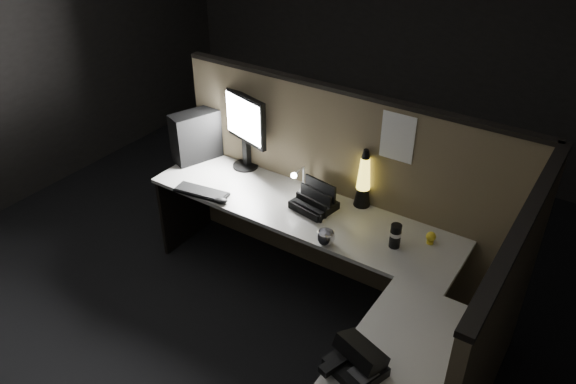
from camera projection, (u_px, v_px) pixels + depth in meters
The scene contains 17 objects.
floor at pixel (271, 344), 3.82m from camera, with size 6.00×6.00×0.00m, color black.
room_shell at pixel (265, 130), 2.95m from camera, with size 6.00×6.00×6.00m.
partition_back at pixel (342, 191), 4.07m from camera, with size 2.66×0.06×1.50m, color brown.
partition_right at pixel (492, 340), 2.87m from camera, with size 0.06×1.66×1.50m, color brown.
desk at pixel (314, 268), 3.60m from camera, with size 2.60×1.60×0.73m.
pc_tower at pixel (196, 136), 4.41m from camera, with size 0.17×0.38×0.40m, color black.
monitor at pixel (245, 124), 4.22m from camera, with size 0.46×0.20×0.60m.
keyboard at pixel (202, 192), 4.07m from camera, with size 0.40×0.13×0.02m, color black.
mouse at pixel (221, 201), 3.96m from camera, with size 0.09×0.07×0.04m, color black.
clip_lamp at pixel (299, 180), 3.98m from camera, with size 0.04×0.17×0.22m.
organizer at pixel (315, 202), 3.89m from camera, with size 0.31×0.28×0.21m.
lava_lamp at pixel (363, 183), 3.85m from camera, with size 0.12×0.12×0.44m.
travel_mug at pixel (395, 236), 3.51m from camera, with size 0.07×0.07×0.17m, color black.
steel_mug at pixel (326, 238), 3.55m from camera, with size 0.12×0.12×0.09m, color silver.
figurine at pixel (431, 236), 3.55m from camera, with size 0.06×0.06×0.06m, color yellow.
pinned_paper at pixel (397, 137), 3.56m from camera, with size 0.23×0.00×0.33m, color white.
desk_phone at pixel (357, 360), 2.71m from camera, with size 0.31×0.31×0.15m.
Camera 1 is at (1.56, -2.15, 2.94)m, focal length 35.00 mm.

